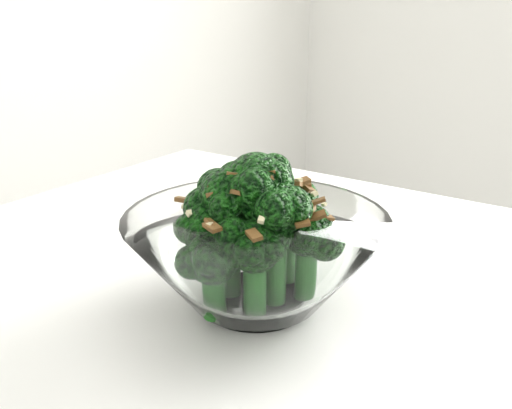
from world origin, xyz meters
TOP-DOWN VIEW (x-y plane):
  - broccoli_dish at (0.17, 0.15)m, footprint 0.23×0.23m

SIDE VIEW (x-z plane):
  - broccoli_dish at x=0.17m, z-range 0.73..0.88m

